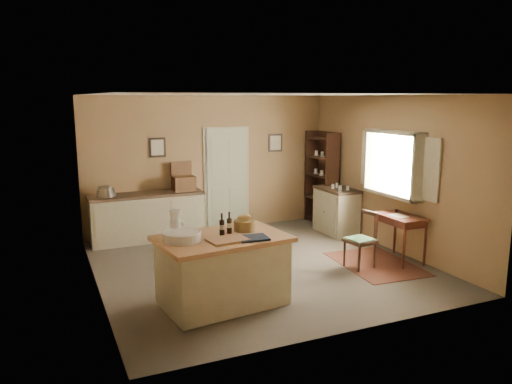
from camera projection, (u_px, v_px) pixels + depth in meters
ground at (261, 266)px, 8.00m from camera, size 5.00×5.00×0.00m
wall_back at (210, 164)px, 10.00m from camera, size 5.00×0.10×2.70m
wall_front at (353, 218)px, 5.50m from camera, size 5.00×0.10×2.70m
wall_left at (93, 195)px, 6.76m from camera, size 0.10×5.00×2.70m
wall_right at (391, 173)px, 8.73m from camera, size 0.10×5.00×2.70m
ceiling at (261, 95)px, 7.49m from camera, size 5.00×5.00×0.00m
door at (227, 177)px, 10.16m from camera, size 0.97×0.06×2.11m
framed_prints at (219, 145)px, 9.99m from camera, size 2.82×0.02×0.38m
window at (395, 164)px, 8.48m from camera, size 0.25×1.99×1.12m
work_island at (222, 268)px, 6.45m from camera, size 1.74×1.25×1.20m
sideboard at (148, 215)px, 9.36m from camera, size 2.11×0.60×1.18m
rug at (376, 264)px, 8.08m from camera, size 1.21×1.68×0.01m
writing_desk at (400, 222)px, 8.14m from camera, size 0.50×0.82×0.82m
desk_chair at (360, 241)px, 7.85m from camera, size 0.46×0.46×0.88m
right_cabinet at (336, 210)px, 9.89m from camera, size 0.55×0.98×0.99m
shelving_unit at (323, 178)px, 10.54m from camera, size 0.33×0.88×1.96m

